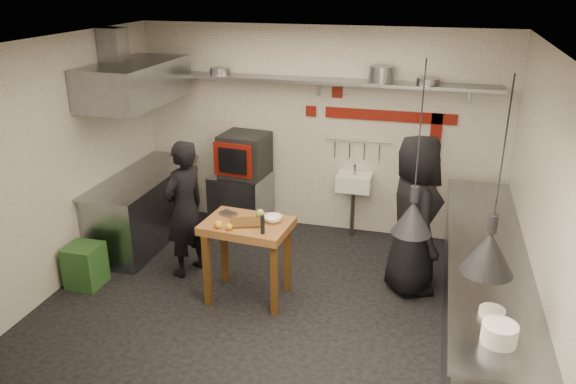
% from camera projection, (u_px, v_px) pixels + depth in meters
% --- Properties ---
extents(floor, '(5.00, 5.00, 0.00)m').
position_uv_depth(floor, '(276.00, 301.00, 6.26)').
color(floor, black).
rests_on(floor, ground).
extents(ceiling, '(5.00, 5.00, 0.00)m').
position_uv_depth(ceiling, '(273.00, 43.00, 5.24)').
color(ceiling, beige).
rests_on(ceiling, floor).
extents(wall_back, '(5.00, 0.04, 2.80)m').
position_uv_depth(wall_back, '(318.00, 131.00, 7.63)').
color(wall_back, silver).
rests_on(wall_back, floor).
extents(wall_front, '(5.00, 0.04, 2.80)m').
position_uv_depth(wall_front, '(189.00, 287.00, 3.86)').
color(wall_front, silver).
rests_on(wall_front, floor).
extents(wall_left, '(0.04, 4.20, 2.80)m').
position_uv_depth(wall_left, '(63.00, 163.00, 6.35)').
color(wall_left, silver).
rests_on(wall_left, floor).
extents(wall_right, '(0.04, 4.20, 2.80)m').
position_uv_depth(wall_right, '(536.00, 208.00, 5.14)').
color(wall_right, silver).
rests_on(wall_right, floor).
extents(red_band_horiz, '(1.70, 0.02, 0.14)m').
position_uv_depth(red_band_horiz, '(390.00, 116.00, 7.28)').
color(red_band_horiz, maroon).
rests_on(red_band_horiz, wall_back).
extents(red_band_vert, '(0.14, 0.02, 1.10)m').
position_uv_depth(red_band_vert, '(434.00, 155.00, 7.31)').
color(red_band_vert, maroon).
rests_on(red_band_vert, wall_back).
extents(red_tile_a, '(0.14, 0.02, 0.14)m').
position_uv_depth(red_tile_a, '(337.00, 92.00, 7.35)').
color(red_tile_a, maroon).
rests_on(red_tile_a, wall_back).
extents(red_tile_b, '(0.14, 0.02, 0.14)m').
position_uv_depth(red_tile_b, '(311.00, 111.00, 7.54)').
color(red_tile_b, maroon).
rests_on(red_tile_b, wall_back).
extents(back_shelf, '(4.60, 0.34, 0.04)m').
position_uv_depth(back_shelf, '(316.00, 81.00, 7.21)').
color(back_shelf, slate).
rests_on(back_shelf, wall_back).
extents(shelf_bracket_left, '(0.04, 0.06, 0.24)m').
position_uv_depth(shelf_bracket_left, '(186.00, 80.00, 7.84)').
color(shelf_bracket_left, slate).
rests_on(shelf_bracket_left, wall_back).
extents(shelf_bracket_mid, '(0.04, 0.06, 0.24)m').
position_uv_depth(shelf_bracket_mid, '(319.00, 86.00, 7.38)').
color(shelf_bracket_mid, slate).
rests_on(shelf_bracket_mid, wall_back).
extents(shelf_bracket_right, '(0.04, 0.06, 0.24)m').
position_uv_depth(shelf_bracket_right, '(469.00, 94.00, 6.92)').
color(shelf_bracket_right, slate).
rests_on(shelf_bracket_right, wall_back).
extents(pan_far_left, '(0.25, 0.25, 0.09)m').
position_uv_depth(pan_far_left, '(219.00, 71.00, 7.51)').
color(pan_far_left, slate).
rests_on(pan_far_left, back_shelf).
extents(pan_mid_left, '(0.25, 0.25, 0.07)m').
position_uv_depth(pan_mid_left, '(222.00, 72.00, 7.50)').
color(pan_mid_left, slate).
rests_on(pan_mid_left, back_shelf).
extents(stock_pot, '(0.33, 0.33, 0.20)m').
position_uv_depth(stock_pot, '(382.00, 74.00, 6.96)').
color(stock_pot, slate).
rests_on(stock_pot, back_shelf).
extents(pan_right, '(0.29, 0.29, 0.08)m').
position_uv_depth(pan_right, '(428.00, 81.00, 6.85)').
color(pan_right, slate).
rests_on(pan_right, back_shelf).
extents(oven_stand, '(0.80, 0.74, 0.80)m').
position_uv_depth(oven_stand, '(241.00, 201.00, 7.93)').
color(oven_stand, slate).
rests_on(oven_stand, floor).
extents(combi_oven, '(0.66, 0.62, 0.58)m').
position_uv_depth(combi_oven, '(245.00, 154.00, 7.69)').
color(combi_oven, black).
rests_on(combi_oven, oven_stand).
extents(oven_door, '(0.56, 0.09, 0.46)m').
position_uv_depth(oven_door, '(233.00, 160.00, 7.45)').
color(oven_door, maroon).
rests_on(oven_door, combi_oven).
extents(oven_glass, '(0.40, 0.06, 0.34)m').
position_uv_depth(oven_glass, '(232.00, 161.00, 7.42)').
color(oven_glass, black).
rests_on(oven_glass, oven_door).
extents(hand_sink, '(0.46, 0.34, 0.22)m').
position_uv_depth(hand_sink, '(354.00, 182.00, 7.56)').
color(hand_sink, silver).
rests_on(hand_sink, wall_back).
extents(sink_tap, '(0.03, 0.03, 0.14)m').
position_uv_depth(sink_tap, '(355.00, 170.00, 7.50)').
color(sink_tap, slate).
rests_on(sink_tap, hand_sink).
extents(sink_drain, '(0.06, 0.06, 0.66)m').
position_uv_depth(sink_drain, '(352.00, 213.00, 7.69)').
color(sink_drain, slate).
rests_on(sink_drain, floor).
extents(utensil_rail, '(0.90, 0.02, 0.02)m').
position_uv_depth(utensil_rail, '(358.00, 141.00, 7.49)').
color(utensil_rail, slate).
rests_on(utensil_rail, wall_back).
extents(counter_right, '(0.70, 3.80, 0.90)m').
position_uv_depth(counter_right, '(483.00, 293.00, 5.57)').
color(counter_right, slate).
rests_on(counter_right, floor).
extents(counter_right_top, '(0.76, 3.90, 0.03)m').
position_uv_depth(counter_right_top, '(489.00, 251.00, 5.40)').
color(counter_right_top, slate).
rests_on(counter_right_top, counter_right).
extents(plate_stack, '(0.33, 0.33, 0.15)m').
position_uv_depth(plate_stack, '(499.00, 334.00, 4.01)').
color(plate_stack, silver).
rests_on(plate_stack, counter_right_top).
extents(small_bowl_right, '(0.26, 0.26, 0.05)m').
position_uv_depth(small_bowl_right, '(492.00, 312.00, 4.36)').
color(small_bowl_right, silver).
rests_on(small_bowl_right, counter_right_top).
extents(counter_left, '(0.70, 1.90, 0.90)m').
position_uv_depth(counter_left, '(144.00, 209.00, 7.56)').
color(counter_left, slate).
rests_on(counter_left, floor).
extents(counter_left_top, '(0.76, 2.00, 0.03)m').
position_uv_depth(counter_left_top, '(141.00, 176.00, 7.39)').
color(counter_left_top, slate).
rests_on(counter_left_top, counter_left).
extents(extractor_hood, '(0.78, 1.60, 0.50)m').
position_uv_depth(extractor_hood, '(135.00, 82.00, 6.93)').
color(extractor_hood, slate).
rests_on(extractor_hood, ceiling).
extents(hood_duct, '(0.28, 0.28, 0.50)m').
position_uv_depth(hood_duct, '(114.00, 49.00, 6.84)').
color(hood_duct, slate).
rests_on(hood_duct, ceiling).
extents(green_bin, '(0.38, 0.38, 0.50)m').
position_uv_depth(green_bin, '(85.00, 265.00, 6.50)').
color(green_bin, '#275322').
rests_on(green_bin, floor).
extents(prep_table, '(0.97, 0.71, 0.92)m').
position_uv_depth(prep_table, '(248.00, 260.00, 6.18)').
color(prep_table, brown).
rests_on(prep_table, floor).
extents(cutting_board, '(0.41, 0.34, 0.02)m').
position_uv_depth(cutting_board, '(246.00, 223.00, 5.97)').
color(cutting_board, '#503112').
rests_on(cutting_board, prep_table).
extents(pepper_mill, '(0.05, 0.05, 0.20)m').
position_uv_depth(pepper_mill, '(263.00, 225.00, 5.72)').
color(pepper_mill, black).
rests_on(pepper_mill, prep_table).
extents(lemon_a, '(0.09, 0.09, 0.09)m').
position_uv_depth(lemon_a, '(218.00, 225.00, 5.86)').
color(lemon_a, gold).
rests_on(lemon_a, prep_table).
extents(lemon_b, '(0.09, 0.09, 0.07)m').
position_uv_depth(lemon_b, '(229.00, 227.00, 5.82)').
color(lemon_b, gold).
rests_on(lemon_b, prep_table).
extents(veg_ball, '(0.11, 0.11, 0.10)m').
position_uv_depth(veg_ball, '(260.00, 213.00, 6.11)').
color(veg_ball, olive).
rests_on(veg_ball, prep_table).
extents(steel_tray, '(0.21, 0.18, 0.03)m').
position_uv_depth(steel_tray, '(228.00, 214.00, 6.19)').
color(steel_tray, slate).
rests_on(steel_tray, prep_table).
extents(bowl, '(0.22, 0.22, 0.06)m').
position_uv_depth(bowl, '(273.00, 219.00, 6.02)').
color(bowl, silver).
rests_on(bowl, prep_table).
extents(heat_lamp_near, '(0.36, 0.36, 1.49)m').
position_uv_depth(heat_lamp_near, '(418.00, 151.00, 4.60)').
color(heat_lamp_near, black).
rests_on(heat_lamp_near, ceiling).
extents(heat_lamp_far, '(0.45, 0.45, 1.48)m').
position_uv_depth(heat_lamp_far, '(499.00, 179.00, 3.94)').
color(heat_lamp_far, black).
rests_on(heat_lamp_far, ceiling).
extents(chef_left, '(0.59, 0.71, 1.66)m').
position_uv_depth(chef_left, '(185.00, 209.00, 6.57)').
color(chef_left, black).
rests_on(chef_left, floor).
extents(chef_right, '(0.86, 1.04, 1.83)m').
position_uv_depth(chef_right, '(414.00, 215.00, 6.19)').
color(chef_right, black).
rests_on(chef_right, floor).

